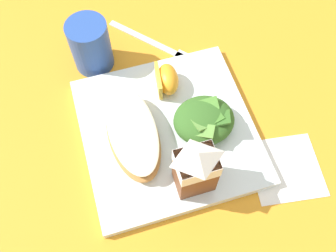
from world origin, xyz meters
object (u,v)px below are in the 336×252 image
orange_wedge_front (167,79)px  drinking_blue_cup (90,45)px  green_salad_pile (204,120)px  paper_napkin (286,168)px  metal_fork (157,45)px  white_plate (168,131)px  cheesy_pizza_bread (133,132)px  milk_carton (196,168)px

orange_wedge_front → drinking_blue_cup: 0.15m
green_salad_pile → paper_napkin: size_ratio=0.91×
paper_napkin → metal_fork: size_ratio=0.72×
white_plate → orange_wedge_front: orange_wedge_front is taller
white_plate → paper_napkin: white_plate is taller
orange_wedge_front → metal_fork: 0.11m
cheesy_pizza_bread → white_plate: bearing=178.5°
milk_carton → white_plate: bearing=-83.8°
white_plate → milk_carton: 0.12m
milk_carton → metal_fork: 0.30m
milk_carton → orange_wedge_front: (-0.01, -0.18, -0.04)m
white_plate → drinking_blue_cup: 0.21m
green_salad_pile → orange_wedge_front: size_ratio=1.55×
green_salad_pile → milk_carton: bearing=62.1°
paper_napkin → drinking_blue_cup: bearing=-49.8°
milk_carton → drinking_blue_cup: bearing=-70.6°
white_plate → green_salad_pile: bearing=168.5°
cheesy_pizza_bread → paper_napkin: cheesy_pizza_bread is taller
green_salad_pile → milk_carton: (0.05, 0.09, 0.04)m
metal_fork → drinking_blue_cup: drinking_blue_cup is taller
green_salad_pile → orange_wedge_front: green_salad_pile is taller
metal_fork → drinking_blue_cup: bearing=2.4°
cheesy_pizza_bread → drinking_blue_cup: (0.03, -0.18, 0.01)m
white_plate → paper_napkin: size_ratio=2.55×
white_plate → cheesy_pizza_bread: size_ratio=1.65×
green_salad_pile → metal_fork: bearing=-83.6°
white_plate → cheesy_pizza_bread: bearing=-1.5°
cheesy_pizza_bread → orange_wedge_front: (-0.08, -0.08, 0.00)m
milk_carton → metal_fork: milk_carton is taller
cheesy_pizza_bread → metal_fork: size_ratio=1.12×
orange_wedge_front → metal_fork: (-0.01, -0.11, -0.03)m
orange_wedge_front → white_plate: bearing=74.7°
milk_carton → paper_napkin: bearing=173.8°
cheesy_pizza_bread → green_salad_pile: green_salad_pile is taller
white_plate → green_salad_pile: size_ratio=2.80×
white_plate → cheesy_pizza_bread: 0.06m
orange_wedge_front → paper_napkin: (-0.14, 0.20, -0.03)m
paper_napkin → metal_fork: bearing=-67.0°
cheesy_pizza_bread → green_salad_pile: 0.12m
white_plate → green_salad_pile: (-0.06, 0.01, 0.03)m
orange_wedge_front → drinking_blue_cup: size_ratio=0.66×
milk_carton → metal_fork: bearing=-94.8°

